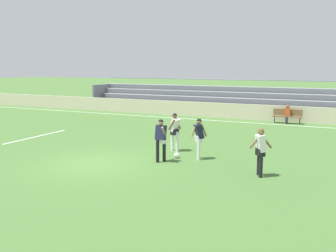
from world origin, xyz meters
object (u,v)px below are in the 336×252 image
bleacher_stand (234,100)px  player_white_dropping_back (260,148)px  spectator_seated (287,113)px  player_dark_overlapping (161,137)px  player_dark_wide_right (199,135)px  player_white_deep_cover (175,129)px  soccer_ball (177,155)px  bench_near_wall_gap (287,115)px

bleacher_stand → player_white_dropping_back: 16.47m
spectator_seated → player_dark_overlapping: size_ratio=0.73×
spectator_seated → player_dark_wide_right: bearing=-99.3°
player_dark_wide_right → spectator_seated: bearing=80.7°
player_dark_overlapping → player_dark_wide_right: 1.55m
bleacher_stand → player_white_deep_cover: (1.07, -13.37, -0.12)m
player_dark_wide_right → soccer_ball: 1.23m
player_dark_overlapping → player_dark_wide_right: bearing=41.5°
bench_near_wall_gap → player_dark_overlapping: 12.60m
player_white_dropping_back → soccer_ball: 3.81m
player_white_deep_cover → player_white_dropping_back: (4.14, -2.26, -0.01)m
player_dark_wide_right → soccer_ball: (-0.85, -0.23, -0.85)m
soccer_ball → player_white_dropping_back: bearing=-17.6°
player_dark_wide_right → bench_near_wall_gap: bearing=80.8°
bench_near_wall_gap → spectator_seated: (-0.00, -0.12, 0.16)m
bench_near_wall_gap → player_white_dropping_back: 12.60m
bench_near_wall_gap → player_white_dropping_back: player_white_dropping_back is taller
player_dark_wide_right → player_white_deep_cover: size_ratio=0.98×
spectator_seated → player_dark_wide_right: player_dark_wide_right is taller
bench_near_wall_gap → player_white_deep_cover: bearing=-107.6°
bleacher_stand → bench_near_wall_gap: (4.33, -3.07, -0.56)m
player_white_deep_cover → bleacher_stand: bearing=94.6°
player_white_deep_cover → player_white_dropping_back: 4.72m
bench_near_wall_gap → spectator_seated: 0.19m
bleacher_stand → soccer_ball: (1.67, -14.51, -0.99)m
spectator_seated → soccer_ball: (-2.66, -11.32, -0.59)m
bleacher_stand → player_white_dropping_back: bearing=-71.6°
player_dark_overlapping → spectator_seated: bearing=76.2°
spectator_seated → player_white_dropping_back: (0.88, -12.44, 0.27)m
bleacher_stand → player_dark_wide_right: bleacher_stand is taller
bench_near_wall_gap → player_dark_wide_right: bearing=-99.2°
bleacher_stand → player_dark_wide_right: 14.50m
spectator_seated → player_dark_overlapping: bearing=-103.8°
spectator_seated → player_white_dropping_back: bearing=-85.9°
bleacher_stand → player_white_dropping_back: size_ratio=14.71×
bench_near_wall_gap → player_dark_overlapping: size_ratio=1.09×
bench_near_wall_gap → player_white_deep_cover: 10.81m
player_white_deep_cover → soccer_ball: player_white_deep_cover is taller
bench_near_wall_gap → player_white_dropping_back: bearing=-86.0°
bleacher_stand → player_dark_wide_right: (2.52, -14.28, -0.14)m
bleacher_stand → spectator_seated: bearing=-36.4°
spectator_seated → bleacher_stand: bearing=143.6°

